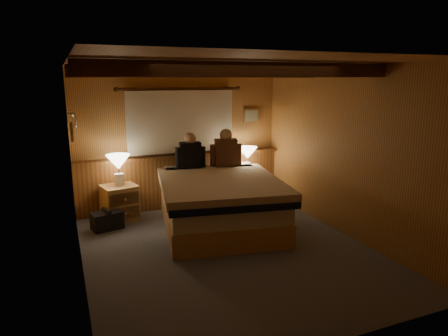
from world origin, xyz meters
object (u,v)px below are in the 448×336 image
nightstand_right (246,188)px  nightstand_left (120,203)px  lamp_right (248,154)px  duffel_bag (107,220)px  person_right (226,151)px  bed (219,201)px  lamp_left (118,164)px  person_left (190,153)px

nightstand_right → nightstand_left: bearing=-172.8°
lamp_right → duffel_bag: lamp_right is taller
nightstand_right → person_right: 0.85m
bed → duffel_bag: (-1.61, 0.52, -0.26)m
lamp_left → duffel_bag: size_ratio=1.00×
person_left → person_right: bearing=-0.3°
person_right → person_left: bearing=-175.4°
bed → person_right: (0.43, 0.76, 0.62)m
bed → duffel_bag: bed is taller
nightstand_right → person_right: bearing=-160.4°
nightstand_left → lamp_left: 0.63m
nightstand_left → bed: bearing=-44.6°
bed → lamp_right: (0.89, 0.87, 0.51)m
bed → person_right: bearing=70.6°
duffel_bag → nightstand_right: bearing=-5.6°
nightstand_right → person_left: (-1.04, -0.00, 0.70)m
bed → nightstand_right: bed is taller
bed → lamp_right: size_ratio=5.60×
lamp_left → person_right: (1.78, -0.13, 0.11)m
lamp_right → bed: bearing=-135.7°
nightstand_right → lamp_right: 0.61m
nightstand_left → nightstand_right: nightstand_right is taller
person_left → duffel_bag: (-1.44, -0.34, -0.86)m
bed → nightstand_left: size_ratio=4.15×
person_left → duffel_bag: person_left is taller
duffel_bag → person_left: bearing=-0.2°
nightstand_left → person_left: bearing=-12.6°
person_left → nightstand_left: bearing=-172.1°
lamp_right → person_right: (-0.46, -0.10, 0.11)m
nightstand_left → person_left: 1.39m
bed → lamp_right: bearing=54.3°
nightstand_left → lamp_left: bearing=49.8°
duffel_bag → person_right: bearing=-6.6°
nightstand_right → person_right: (-0.44, -0.09, 0.72)m
person_left → lamp_left: bearing=-173.3°
bed → lamp_left: 1.70m
bed → lamp_right: lamp_right is taller
lamp_left → nightstand_right: bearing=-0.9°
bed → lamp_right: 1.34m
nightstand_right → lamp_right: lamp_right is taller
bed → duffel_bag: size_ratio=5.08×
nightstand_left → person_left: person_left is taller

